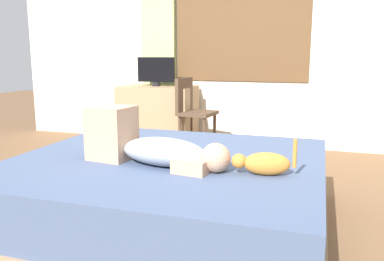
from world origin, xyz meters
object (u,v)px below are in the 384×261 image
(cup, at_px, (186,82))
(bed, at_px, (168,192))
(desk, at_px, (158,116))
(tv_monitor, at_px, (156,71))
(cat, at_px, (263,163))
(chair_by_desk, at_px, (192,109))
(person_lying, at_px, (150,145))

(cup, bearing_deg, bed, -74.13)
(desk, height_order, tv_monitor, tv_monitor)
(bed, height_order, desk, desk)
(cat, height_order, chair_by_desk, chair_by_desk)
(tv_monitor, bearing_deg, desk, 0.00)
(desk, xyz_separation_m, cup, (0.34, 0.07, 0.42))
(person_lying, relative_size, tv_monitor, 1.96)
(person_lying, distance_m, desk, 2.57)
(person_lying, relative_size, chair_by_desk, 1.10)
(bed, xyz_separation_m, chair_by_desk, (-0.48, 2.00, 0.28))
(tv_monitor, bearing_deg, chair_by_desk, -22.22)
(chair_by_desk, bearing_deg, person_lying, -78.87)
(cat, height_order, desk, desk)
(desk, relative_size, tv_monitor, 1.87)
(cat, relative_size, tv_monitor, 0.74)
(tv_monitor, bearing_deg, person_lying, -68.14)
(person_lying, bearing_deg, cup, 103.63)
(cat, relative_size, chair_by_desk, 0.41)
(tv_monitor, bearing_deg, cup, 10.27)
(person_lying, distance_m, tv_monitor, 2.59)
(bed, distance_m, cat, 0.74)
(bed, relative_size, person_lying, 2.14)
(desk, bearing_deg, cup, 10.78)
(cat, distance_m, tv_monitor, 2.95)
(desk, relative_size, cup, 9.34)
(bed, bearing_deg, desk, 114.13)
(desk, distance_m, cup, 0.55)
(desk, distance_m, chair_by_desk, 0.57)
(cat, height_order, tv_monitor, tv_monitor)
(cat, bearing_deg, cup, 117.59)
(chair_by_desk, bearing_deg, cat, -62.82)
(bed, xyz_separation_m, desk, (-0.99, 2.22, 0.14))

